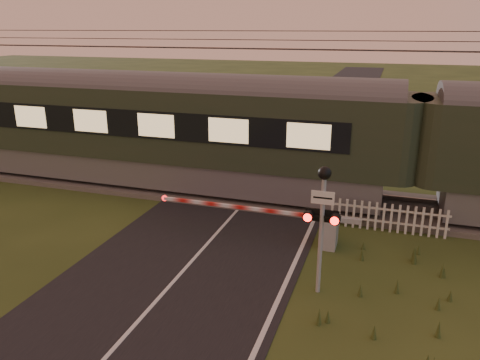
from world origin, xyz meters
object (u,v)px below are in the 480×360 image
(boom_gate, at_px, (318,228))
(picket_fence, at_px, (387,218))
(crossing_signal, at_px, (322,208))
(train, at_px, (417,146))

(boom_gate, distance_m, picket_fence, 2.53)
(boom_gate, height_order, crossing_signal, crossing_signal)
(crossing_signal, xyz_separation_m, picket_fence, (1.51, 4.25, -1.74))
(train, xyz_separation_m, crossing_signal, (-2.23, -6.14, -0.20))
(boom_gate, bearing_deg, crossing_signal, -80.66)
(picket_fence, bearing_deg, train, 69.17)
(crossing_signal, bearing_deg, picket_fence, 70.47)
(train, bearing_deg, picket_fence, -110.83)
(picket_fence, bearing_deg, boom_gate, -140.05)
(train, distance_m, crossing_signal, 6.54)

